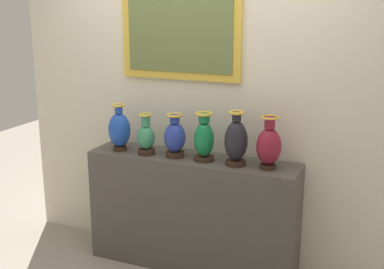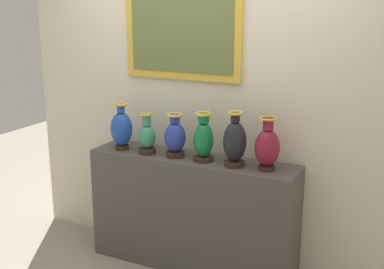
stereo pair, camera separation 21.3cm
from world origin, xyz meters
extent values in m
plane|color=gray|center=(0.00, 0.00, 0.00)|extent=(9.27, 9.27, 0.00)
cube|color=#4C4742|center=(0.00, 0.00, 0.46)|extent=(1.67, 0.38, 0.92)
cube|color=beige|center=(0.00, 0.25, 1.50)|extent=(3.27, 0.10, 3.00)
cube|color=gold|center=(-0.18, 0.18, 1.94)|extent=(0.99, 0.03, 0.90)
cube|color=#5E6B3A|center=(-0.18, 0.16, 1.94)|extent=(0.87, 0.01, 0.78)
cylinder|color=#382319|center=(-0.61, -0.05, 0.94)|extent=(0.11, 0.11, 0.03)
ellipsoid|color=#1E47B2|center=(-0.61, -0.05, 1.09)|extent=(0.18, 0.18, 0.27)
cylinder|color=#1E47B2|center=(-0.61, -0.05, 1.26)|extent=(0.06, 0.06, 0.06)
torus|color=gold|center=(-0.61, -0.05, 1.29)|extent=(0.10, 0.10, 0.02)
cylinder|color=#382319|center=(-0.37, -0.06, 0.94)|extent=(0.13, 0.13, 0.04)
ellipsoid|color=#388C60|center=(-0.37, -0.06, 1.06)|extent=(0.14, 0.14, 0.19)
cylinder|color=#388C60|center=(-0.37, -0.06, 1.19)|extent=(0.07, 0.07, 0.09)
torus|color=gold|center=(-0.37, -0.06, 1.24)|extent=(0.11, 0.11, 0.02)
cylinder|color=#382319|center=(-0.13, -0.03, 0.94)|extent=(0.14, 0.14, 0.04)
ellipsoid|color=#263899|center=(-0.13, -0.03, 1.08)|extent=(0.17, 0.17, 0.23)
cylinder|color=#263899|center=(-0.13, -0.03, 1.22)|extent=(0.08, 0.08, 0.06)
torus|color=gold|center=(-0.13, -0.03, 1.25)|extent=(0.12, 0.12, 0.02)
cylinder|color=#382319|center=(0.11, -0.03, 0.94)|extent=(0.16, 0.16, 0.03)
ellipsoid|color=#14723D|center=(0.11, -0.03, 1.08)|extent=(0.15, 0.15, 0.27)
cylinder|color=#14723D|center=(0.11, -0.03, 1.25)|extent=(0.08, 0.08, 0.07)
torus|color=gold|center=(0.11, -0.03, 1.28)|extent=(0.13, 0.13, 0.02)
cylinder|color=#382319|center=(0.36, -0.04, 0.94)|extent=(0.15, 0.15, 0.04)
ellipsoid|color=black|center=(0.36, -0.04, 1.10)|extent=(0.17, 0.17, 0.30)
cylinder|color=black|center=(0.36, -0.04, 1.28)|extent=(0.07, 0.07, 0.06)
torus|color=gold|center=(0.36, -0.04, 1.31)|extent=(0.11, 0.11, 0.02)
cylinder|color=#382319|center=(0.60, -0.02, 0.94)|extent=(0.11, 0.11, 0.03)
ellipsoid|color=maroon|center=(0.60, -0.02, 1.08)|extent=(0.18, 0.18, 0.26)
cylinder|color=maroon|center=(0.60, -0.02, 1.26)|extent=(0.08, 0.08, 0.08)
torus|color=gold|center=(0.60, -0.02, 1.30)|extent=(0.13, 0.13, 0.02)
camera|label=1|loc=(1.45, -3.37, 2.08)|focal=46.73mm
camera|label=2|loc=(1.64, -3.28, 2.08)|focal=46.73mm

